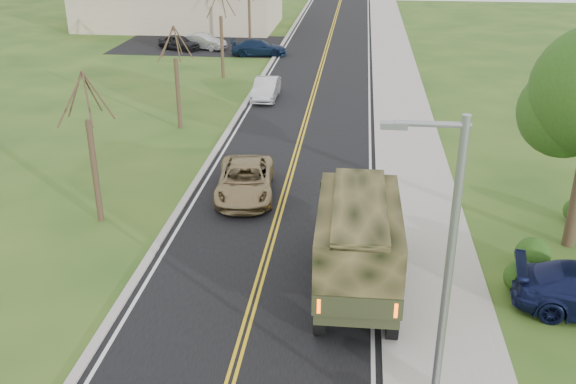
# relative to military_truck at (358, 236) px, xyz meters

# --- Properties ---
(road) EXTENTS (8.00, 120.00, 0.01)m
(road) POSITION_rel_military_truck_xyz_m (-3.20, 34.03, -1.99)
(road) COLOR black
(road) RESTS_ON ground
(curb_right) EXTENTS (0.30, 120.00, 0.12)m
(curb_right) POSITION_rel_military_truck_xyz_m (0.95, 34.03, -1.94)
(curb_right) COLOR #9E998E
(curb_right) RESTS_ON ground
(sidewalk_right) EXTENTS (3.20, 120.00, 0.10)m
(sidewalk_right) POSITION_rel_military_truck_xyz_m (2.70, 34.03, -1.95)
(sidewalk_right) COLOR #9E998E
(sidewalk_right) RESTS_ON ground
(curb_left) EXTENTS (0.30, 120.00, 0.10)m
(curb_left) POSITION_rel_military_truck_xyz_m (-7.35, 34.03, -1.95)
(curb_left) COLOR #9E998E
(curb_left) RESTS_ON ground
(street_light) EXTENTS (1.65, 0.22, 8.00)m
(street_light) POSITION_rel_military_truck_xyz_m (1.70, -6.47, 2.43)
(street_light) COLOR gray
(street_light) RESTS_ON ground
(bare_tree_a) EXTENTS (1.93, 2.26, 6.08)m
(bare_tree_a) POSITION_rel_military_truck_xyz_m (-10.21, 4.03, 0.63)
(bare_tree_a) COLOR #38281C
(bare_tree_a) RESTS_ON ground
(bare_tree_b) EXTENTS (1.83, 2.14, 5.73)m
(bare_tree_b) POSITION_rel_military_truck_xyz_m (-10.20, 16.03, 0.48)
(bare_tree_b) COLOR #38281C
(bare_tree_b) RESTS_ON ground
(bare_tree_c) EXTENTS (2.04, 2.39, 6.42)m
(bare_tree_c) POSITION_rel_military_truck_xyz_m (-10.21, 28.03, 0.78)
(bare_tree_c) COLOR #38281C
(bare_tree_c) RESTS_ON ground
(bare_tree_d) EXTENTS (1.88, 2.20, 5.91)m
(bare_tree_d) POSITION_rel_military_truck_xyz_m (-10.21, 40.03, 0.55)
(bare_tree_d) COLOR #38281C
(bare_tree_d) RESTS_ON ground
(commercial_building) EXTENTS (25.50, 21.50, 5.65)m
(commercial_building) POSITION_rel_military_truck_xyz_m (-19.19, 50.00, 0.69)
(commercial_building) COLOR tan
(commercial_building) RESTS_ON ground
(military_truck) EXTENTS (2.54, 7.04, 3.49)m
(military_truck) POSITION_rel_military_truck_xyz_m (0.00, 0.00, 0.00)
(military_truck) COLOR black
(military_truck) RESTS_ON ground
(suv_champagne) EXTENTS (2.93, 5.37, 1.43)m
(suv_champagne) POSITION_rel_military_truck_xyz_m (-4.88, 7.12, -1.29)
(suv_champagne) COLOR #947D53
(suv_champagne) RESTS_ON ground
(sedan_silver) EXTENTS (1.48, 4.16, 1.37)m
(sedan_silver) POSITION_rel_military_truck_xyz_m (-6.20, 22.59, -1.32)
(sedan_silver) COLOR silver
(sedan_silver) RESTS_ON ground
(lot_car_dark) EXTENTS (4.16, 2.96, 1.31)m
(lot_car_dark) POSITION_rel_military_truck_xyz_m (-16.15, 37.60, -1.34)
(lot_car_dark) COLOR black
(lot_car_dark) RESTS_ON ground
(lot_car_silver) EXTENTS (4.37, 2.60, 1.36)m
(lot_car_silver) POSITION_rel_military_truck_xyz_m (-14.07, 38.10, -1.32)
(lot_car_silver) COLOR #AEADB2
(lot_car_silver) RESTS_ON ground
(lot_car_navy) EXTENTS (4.90, 2.44, 1.37)m
(lot_car_navy) POSITION_rel_military_truck_xyz_m (-8.77, 36.03, -1.32)
(lot_car_navy) COLOR #0E1D36
(lot_car_navy) RESTS_ON ground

